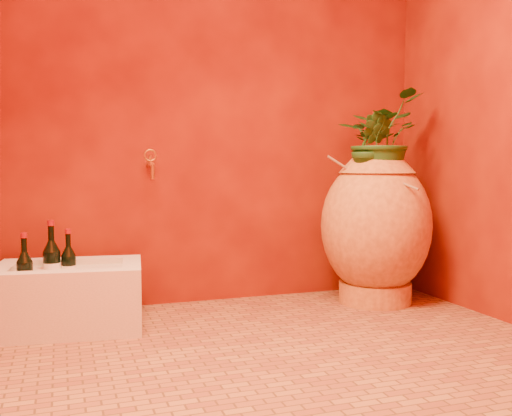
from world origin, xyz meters
name	(u,v)px	position (x,y,z in m)	size (l,w,h in m)	color
floor	(276,354)	(0.00, 0.00, 0.00)	(2.50, 2.50, 0.00)	#995E32
wall_back	(213,81)	(0.00, 1.00, 1.25)	(2.50, 0.02, 2.50)	#590C05
amphora	(376,225)	(0.85, 0.65, 0.44)	(0.73, 0.73, 0.88)	gold
stone_basin	(70,298)	(-0.80, 0.66, 0.15)	(0.72, 0.53, 0.31)	beige
wine_bottle_a	(69,268)	(-0.79, 0.74, 0.28)	(0.07, 0.07, 0.30)	black
wine_bottle_b	(25,275)	(-0.99, 0.60, 0.28)	(0.07, 0.07, 0.30)	black
wine_bottle_c	(52,266)	(-0.87, 0.73, 0.29)	(0.08, 0.08, 0.34)	black
wall_tap	(151,163)	(-0.36, 0.92, 0.79)	(0.07, 0.15, 0.16)	#B38629
plant_main	(379,139)	(0.87, 0.66, 0.92)	(0.47, 0.41, 0.53)	#1C4D1B
plant_side	(371,148)	(0.78, 0.60, 0.87)	(0.21, 0.17, 0.39)	#1C4D1B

